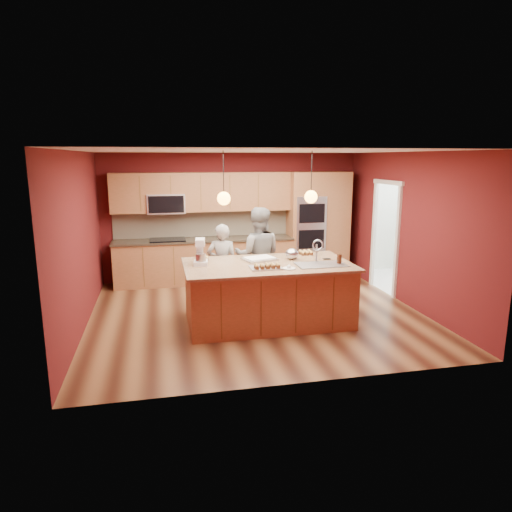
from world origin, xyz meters
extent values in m
plane|color=#3F2013|center=(0.00, 0.00, 0.00)|extent=(5.50, 5.50, 0.00)
plane|color=silver|center=(0.00, 0.00, 2.70)|extent=(5.50, 5.50, 0.00)
plane|color=#541315|center=(0.00, 2.50, 1.35)|extent=(5.50, 0.00, 5.50)
plane|color=#541315|center=(0.00, -2.50, 1.35)|extent=(5.50, 0.00, 5.50)
plane|color=#541315|center=(-2.75, 0.00, 1.35)|extent=(0.00, 5.00, 5.00)
plane|color=#541315|center=(2.75, 0.00, 1.35)|extent=(0.00, 5.00, 5.00)
cube|color=brown|center=(-0.65, 2.20, 0.45)|extent=(3.70, 0.60, 0.90)
cube|color=#2F241C|center=(-0.65, 2.19, 0.92)|extent=(3.74, 0.64, 0.04)
cube|color=beige|center=(-0.65, 2.48, 1.22)|extent=(3.70, 0.03, 0.56)
cube|color=brown|center=(-0.65, 2.32, 1.90)|extent=(3.70, 0.36, 0.80)
cube|color=black|center=(-1.40, 2.18, 0.94)|extent=(0.72, 0.52, 0.03)
cube|color=silver|center=(-1.40, 2.30, 1.68)|extent=(0.76, 0.40, 0.40)
cube|color=brown|center=(1.60, 2.20, 1.15)|extent=(0.80, 0.60, 2.30)
cube|color=silver|center=(1.60, 1.90, 1.20)|extent=(0.66, 0.04, 1.20)
cube|color=brown|center=(2.25, 2.20, 1.15)|extent=(0.50, 0.60, 2.30)
plane|color=silver|center=(3.65, 1.20, 0.00)|extent=(2.60, 2.60, 0.00)
plane|color=silver|center=(4.55, 1.20, 1.35)|extent=(0.00, 2.70, 2.70)
cube|color=silver|center=(4.35, 1.20, 1.95)|extent=(0.35, 2.40, 0.75)
cylinder|color=black|center=(-0.59, -0.42, 2.35)|extent=(0.01, 0.01, 0.70)
sphere|color=#F49C32|center=(-0.59, -0.42, 2.00)|extent=(0.20, 0.20, 0.20)
cylinder|color=black|center=(0.78, -0.42, 2.35)|extent=(0.01, 0.01, 0.70)
sphere|color=#F49C32|center=(0.78, -0.42, 2.00)|extent=(0.20, 0.20, 0.20)
cube|color=brown|center=(0.09, -0.42, 0.46)|extent=(2.53, 1.37, 0.93)
cube|color=#D8AE81|center=(0.09, -0.42, 0.95)|extent=(2.63, 1.47, 0.04)
cube|color=silver|center=(0.88, -0.68, 0.89)|extent=(0.76, 0.44, 0.18)
imported|color=black|center=(-0.50, 0.57, 0.74)|extent=(0.60, 0.46, 1.47)
imported|color=slate|center=(0.15, 0.57, 0.88)|extent=(0.98, 0.84, 1.75)
cube|color=white|center=(-0.95, -0.27, 1.00)|extent=(0.25, 0.30, 0.06)
cube|color=white|center=(-0.95, -0.15, 1.17)|extent=(0.12, 0.10, 0.28)
cube|color=white|center=(-0.95, -0.25, 1.32)|extent=(0.17, 0.29, 0.11)
cylinder|color=#AFB0B7|center=(-0.95, -0.31, 1.07)|extent=(0.16, 0.16, 0.15)
cube|color=silver|center=(0.01, -0.15, 0.98)|extent=(0.61, 0.52, 0.03)
cube|color=white|center=(0.01, -0.15, 1.00)|extent=(0.52, 0.43, 0.02)
cube|color=silver|center=(-0.02, -0.71, 0.98)|extent=(0.48, 0.34, 0.02)
ellipsoid|color=#AFB0B7|center=(0.55, -0.20, 1.06)|extent=(0.22, 0.22, 0.19)
cylinder|color=silver|center=(0.32, -0.83, 0.98)|extent=(0.20, 0.20, 0.01)
cylinder|color=#33160B|center=(1.18, -0.68, 1.04)|extent=(0.08, 0.08, 0.15)
cube|color=black|center=(1.11, -0.32, 0.97)|extent=(0.13, 0.07, 0.01)
cube|color=white|center=(4.21, 0.91, 0.51)|extent=(0.80, 0.81, 1.01)
cube|color=white|center=(4.17, 1.57, 0.50)|extent=(0.73, 0.74, 1.00)
camera|label=1|loc=(-1.56, -7.21, 2.60)|focal=32.00mm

